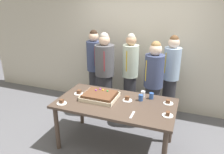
{
  "coord_description": "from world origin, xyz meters",
  "views": [
    {
      "loc": [
        1.01,
        -2.79,
        2.32
      ],
      "look_at": [
        -0.11,
        0.15,
        1.14
      ],
      "focal_mm": 34.38,
      "sensor_mm": 36.0,
      "label": 1
    }
  ],
  "objects": [
    {
      "name": "person_striped_tie_right",
      "position": [
        -0.55,
        0.89,
        0.88
      ],
      "size": [
        0.37,
        0.37,
        1.71
      ],
      "rotation": [
        0.0,
        0.0,
        -1.27
      ],
      "color": "#28282D",
      "rests_on": "ground_plane"
    },
    {
      "name": "plated_slice_center_front",
      "position": [
        0.15,
        0.12,
        0.82
      ],
      "size": [
        0.15,
        0.15,
        0.07
      ],
      "color": "white",
      "rests_on": "party_table"
    },
    {
      "name": "person_back_corner",
      "position": [
        0.43,
        0.81,
        0.85
      ],
      "size": [
        0.34,
        0.34,
        1.63
      ],
      "rotation": [
        0.0,
        0.0,
        -2.32
      ],
      "color": "#28282D",
      "rests_on": "ground_plane"
    },
    {
      "name": "person_serving_front",
      "position": [
        -0.09,
        1.11,
        0.88
      ],
      "size": [
        0.32,
        0.32,
        1.69
      ],
      "rotation": [
        0.0,
        0.0,
        -1.75
      ],
      "color": "#28282D",
      "rests_on": "ground_plane"
    },
    {
      "name": "person_far_right_suit",
      "position": [
        -0.92,
        1.21,
        0.89
      ],
      "size": [
        0.32,
        0.32,
        1.7
      ],
      "rotation": [
        0.0,
        0.0,
        -1.07
      ],
      "color": "#28282D",
      "rests_on": "ground_plane"
    },
    {
      "name": "sheet_cake",
      "position": [
        -0.28,
        0.04,
        0.84
      ],
      "size": [
        0.55,
        0.46,
        0.12
      ],
      "color": "beige",
      "rests_on": "party_table"
    },
    {
      "name": "person_green_shirt_behind",
      "position": [
        0.69,
        1.18,
        0.89
      ],
      "size": [
        0.31,
        0.31,
        1.69
      ],
      "rotation": [
        0.0,
        0.0,
        -2.28
      ],
      "color": "#28282D",
      "rests_on": "ground_plane"
    },
    {
      "name": "interior_back_panel",
      "position": [
        0.0,
        1.6,
        1.5
      ],
      "size": [
        8.0,
        0.12,
        3.0
      ],
      "primitive_type": "cube",
      "color": "beige",
      "rests_on": "ground_plane"
    },
    {
      "name": "plated_slice_far_left",
      "position": [
        -0.68,
        0.07,
        0.82
      ],
      "size": [
        0.15,
        0.15,
        0.07
      ],
      "color": "white",
      "rests_on": "party_table"
    },
    {
      "name": "ground_plane",
      "position": [
        0.0,
        0.0,
        0.0
      ],
      "size": [
        12.0,
        12.0,
        0.0
      ],
      "primitive_type": "plane",
      "color": "#5B5B60"
    },
    {
      "name": "plated_slice_far_right",
      "position": [
        -0.75,
        -0.33,
        0.81
      ],
      "size": [
        0.15,
        0.15,
        0.07
      ],
      "color": "white",
      "rests_on": "party_table"
    },
    {
      "name": "drink_cup_far_end",
      "position": [
        0.35,
        0.34,
        0.84
      ],
      "size": [
        0.07,
        0.07,
        0.1
      ],
      "primitive_type": "cylinder",
      "color": "white",
      "rests_on": "party_table"
    },
    {
      "name": "party_table",
      "position": [
        0.0,
        0.0,
        0.7
      ],
      "size": [
        1.83,
        0.97,
        0.79
      ],
      "color": "#47382D",
      "rests_on": "ground_plane"
    },
    {
      "name": "cake_server_utensil",
      "position": [
        0.35,
        -0.28,
        0.8
      ],
      "size": [
        0.03,
        0.2,
        0.01
      ],
      "primitive_type": "cube",
      "color": "silver",
      "rests_on": "party_table"
    },
    {
      "name": "drink_cup_nearest",
      "position": [
        0.49,
        0.32,
        0.84
      ],
      "size": [
        0.07,
        0.07,
        0.1
      ],
      "primitive_type": "cylinder",
      "color": "#2D5199",
      "rests_on": "party_table"
    },
    {
      "name": "plated_slice_near_right",
      "position": [
        0.81,
        -0.13,
        0.81
      ],
      "size": [
        0.15,
        0.15,
        0.06
      ],
      "color": "white",
      "rests_on": "party_table"
    },
    {
      "name": "drink_cup_middle",
      "position": [
        0.35,
        0.2,
        0.84
      ],
      "size": [
        0.07,
        0.07,
        0.1
      ],
      "primitive_type": "cylinder",
      "color": "#2D5199",
      "rests_on": "party_table"
    },
    {
      "name": "plated_slice_near_left",
      "position": [
        0.77,
        0.25,
        0.81
      ],
      "size": [
        0.15,
        0.15,
        0.06
      ],
      "color": "white",
      "rests_on": "party_table"
    }
  ]
}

